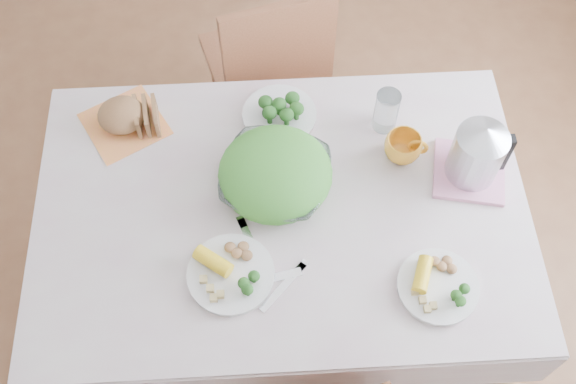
{
  "coord_description": "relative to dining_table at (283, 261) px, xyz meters",
  "views": [
    {
      "loc": [
        -0.04,
        -0.99,
        2.55
      ],
      "look_at": [
        0.02,
        0.02,
        0.82
      ],
      "focal_mm": 42.0,
      "sensor_mm": 36.0,
      "label": 1
    }
  ],
  "objects": [
    {
      "name": "dinner_plate_left",
      "position": [
        -0.16,
        -0.22,
        0.4
      ],
      "size": [
        0.35,
        0.35,
        0.02
      ],
      "primitive_type": "cylinder",
      "rotation": [
        0.0,
        0.0,
        0.58
      ],
      "color": "white",
      "rests_on": "tablecloth"
    },
    {
      "name": "yellow_mug",
      "position": [
        0.39,
        0.17,
        0.43
      ],
      "size": [
        0.15,
        0.15,
        0.09
      ],
      "primitive_type": "imported",
      "rotation": [
        0.0,
        0.0,
        -0.3
      ],
      "color": "orange",
      "rests_on": "tablecloth"
    },
    {
      "name": "dining_table",
      "position": [
        0.0,
        0.0,
        0.0
      ],
      "size": [
        1.4,
        0.9,
        0.75
      ],
      "primitive_type": "cube",
      "color": "brown",
      "rests_on": "floor"
    },
    {
      "name": "dinner_plate_right",
      "position": [
        0.43,
        -0.29,
        0.4
      ],
      "size": [
        0.33,
        0.33,
        0.02
      ],
      "primitive_type": "cylinder",
      "rotation": [
        0.0,
        0.0,
        -0.7
      ],
      "color": "white",
      "rests_on": "tablecloth"
    },
    {
      "name": "pink_tray",
      "position": [
        0.59,
        0.09,
        0.4
      ],
      "size": [
        0.26,
        0.26,
        0.02
      ],
      "primitive_type": "cube",
      "rotation": [
        0.0,
        0.0,
        -0.21
      ],
      "color": "pink",
      "rests_on": "tablecloth"
    },
    {
      "name": "salad_bowl",
      "position": [
        -0.01,
        0.08,
        0.43
      ],
      "size": [
        0.41,
        0.41,
        0.08
      ],
      "primitive_type": "imported",
      "rotation": [
        0.0,
        0.0,
        -0.31
      ],
      "color": "white",
      "rests_on": "tablecloth"
    },
    {
      "name": "broccoli_plate",
      "position": [
        0.01,
        0.34,
        0.4
      ],
      "size": [
        0.29,
        0.29,
        0.02
      ],
      "primitive_type": "cylinder",
      "rotation": [
        0.0,
        0.0,
        0.19
      ],
      "color": "beige",
      "rests_on": "tablecloth"
    },
    {
      "name": "electric_kettle",
      "position": [
        0.59,
        0.09,
        0.51
      ],
      "size": [
        0.21,
        0.21,
        0.22
      ],
      "primitive_type": "cylinder",
      "rotation": [
        0.0,
        0.0,
        -0.43
      ],
      "color": "#B2B5BA",
      "rests_on": "pink_tray"
    },
    {
      "name": "bread_loaf",
      "position": [
        -0.5,
        0.34,
        0.45
      ],
      "size": [
        0.16,
        0.15,
        0.09
      ],
      "primitive_type": "ellipsoid",
      "rotation": [
        0.0,
        0.0,
        0.02
      ],
      "color": "brown",
      "rests_on": "napkin"
    },
    {
      "name": "tablecloth",
      "position": [
        0.0,
        0.0,
        0.38
      ],
      "size": [
        1.5,
        1.0,
        0.01
      ],
      "primitive_type": "cube",
      "color": "beige",
      "rests_on": "dining_table"
    },
    {
      "name": "fork_right",
      "position": [
        -0.01,
        -0.26,
        0.39
      ],
      "size": [
        0.14,
        0.15,
        0.0
      ],
      "primitive_type": "cube",
      "rotation": [
        0.0,
        0.0,
        -0.75
      ],
      "color": "silver",
      "rests_on": "tablecloth"
    },
    {
      "name": "napkin",
      "position": [
        -0.5,
        0.34,
        0.39
      ],
      "size": [
        0.32,
        0.32,
        0.0
      ],
      "primitive_type": "cube",
      "rotation": [
        0.0,
        0.0,
        0.51
      ],
      "color": "#E98843",
      "rests_on": "tablecloth"
    },
    {
      "name": "fork_left",
      "position": [
        -0.09,
        -0.12,
        0.39
      ],
      "size": [
        0.09,
        0.19,
        0.0
      ],
      "primitive_type": "cube",
      "rotation": [
        0.0,
        0.0,
        0.36
      ],
      "color": "silver",
      "rests_on": "tablecloth"
    },
    {
      "name": "chair_far",
      "position": [
        -0.03,
        0.83,
        0.09
      ],
      "size": [
        0.54,
        0.54,
        0.96
      ],
      "primitive_type": "cube",
      "rotation": [
        0.0,
        0.0,
        3.41
      ],
      "color": "brown",
      "rests_on": "floor"
    },
    {
      "name": "knife",
      "position": [
        -0.06,
        -0.24,
        0.39
      ],
      "size": [
        0.22,
        0.07,
        0.0
      ],
      "primitive_type": "cube",
      "rotation": [
        0.0,
        0.0,
        1.77
      ],
      "color": "silver",
      "rests_on": "tablecloth"
    },
    {
      "name": "floor",
      "position": [
        0.0,
        0.0,
        -0.38
      ],
      "size": [
        3.6,
        3.6,
        0.0
      ],
      "primitive_type": "plane",
      "color": "brown",
      "rests_on": "ground"
    },
    {
      "name": "glass_tumbler",
      "position": [
        0.35,
        0.29,
        0.45
      ],
      "size": [
        0.1,
        0.1,
        0.15
      ],
      "primitive_type": "cylinder",
      "rotation": [
        0.0,
        0.0,
        -0.33
      ],
      "color": "white",
      "rests_on": "tablecloth"
    }
  ]
}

